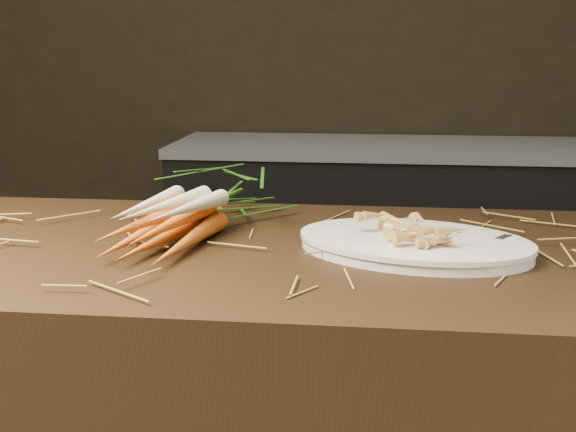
# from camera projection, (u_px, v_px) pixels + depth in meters

# --- Properties ---
(back_counter) EXTENTS (1.82, 0.62, 0.84)m
(back_counter) POSITION_uv_depth(u_px,v_px,m) (386.00, 238.00, 3.15)
(back_counter) COLOR black
(back_counter) RESTS_ON ground
(straw_bedding) EXTENTS (1.40, 0.60, 0.02)m
(straw_bedding) POSITION_uv_depth(u_px,v_px,m) (236.00, 241.00, 1.25)
(straw_bedding) COLOR olive
(straw_bedding) RESTS_ON main_counter
(root_veg_bunch) EXTENTS (0.27, 0.55, 0.10)m
(root_veg_bunch) POSITION_uv_depth(u_px,v_px,m) (204.00, 204.00, 1.36)
(root_veg_bunch) COLOR #D5561F
(root_veg_bunch) RESTS_ON main_counter
(serving_platter) EXTENTS (0.45, 0.35, 0.02)m
(serving_platter) POSITION_uv_depth(u_px,v_px,m) (414.00, 246.00, 1.21)
(serving_platter) COLOR white
(serving_platter) RESTS_ON main_counter
(roasted_veg_heap) EXTENTS (0.22, 0.18, 0.04)m
(roasted_veg_heap) POSITION_uv_depth(u_px,v_px,m) (415.00, 227.00, 1.21)
(roasted_veg_heap) COLOR #B98338
(roasted_veg_heap) RESTS_ON serving_platter
(serving_fork) EXTENTS (0.10, 0.13, 0.00)m
(serving_fork) POSITION_uv_depth(u_px,v_px,m) (499.00, 250.00, 1.15)
(serving_fork) COLOR silver
(serving_fork) RESTS_ON serving_platter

